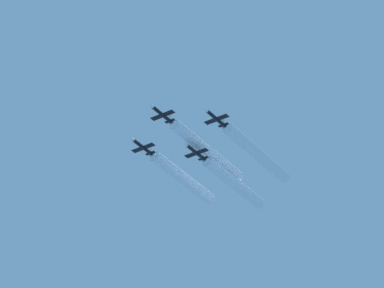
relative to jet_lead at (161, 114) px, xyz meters
name	(u,v)px	position (x,y,z in m)	size (l,w,h in m)	color
jet_lead	(161,114)	(0.00, 0.00, 0.00)	(8.22, 11.97, 2.88)	black
jet_left_wingman	(215,118)	(-14.32, -8.65, -2.05)	(8.22, 11.97, 2.88)	black
jet_right_wingman	(142,146)	(13.97, -9.18, -2.13)	(8.22, 11.97, 2.88)	black
jet_slot	(195,152)	(-0.43, -18.26, -4.43)	(8.22, 11.97, 2.88)	black
smoke_trail_lead	(206,150)	(0.00, -25.35, -0.03)	(3.80, 39.76, 3.80)	white
smoke_trail_left_wingman	(256,153)	(-14.32, -32.75, -2.08)	(3.80, 37.25, 3.80)	white
smoke_trail_right_wingman	(182,177)	(13.97, -31.98, -2.16)	(3.80, 34.63, 3.80)	white
smoke_trail_slot	(233,182)	(-0.43, -40.86, -4.46)	(3.80, 34.24, 3.80)	white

